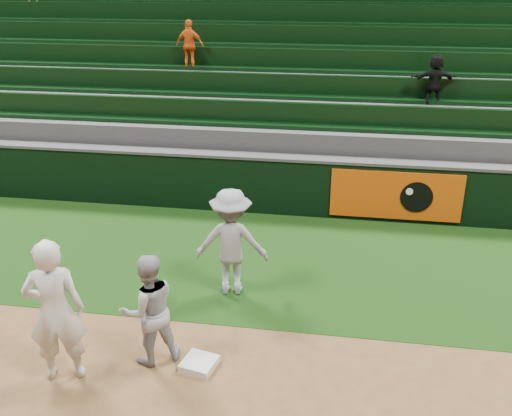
{
  "coord_description": "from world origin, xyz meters",
  "views": [
    {
      "loc": [
        1.91,
        -5.92,
        4.82
      ],
      "look_at": [
        0.59,
        2.3,
        1.3
      ],
      "focal_mm": 40.0,
      "sensor_mm": 36.0,
      "label": 1
    }
  ],
  "objects_px": {
    "base_coach": "(231,242)",
    "baserunner": "(149,310)",
    "first_base": "(199,363)",
    "first_baseman": "(55,311)"
  },
  "relations": [
    {
      "from": "first_base",
      "to": "baserunner",
      "type": "relative_size",
      "value": 0.27
    },
    {
      "from": "first_baseman",
      "to": "baserunner",
      "type": "xyz_separation_m",
      "value": [
        1.01,
        0.5,
        -0.19
      ]
    },
    {
      "from": "baserunner",
      "to": "base_coach",
      "type": "bearing_deg",
      "value": -144.19
    },
    {
      "from": "first_base",
      "to": "first_baseman",
      "type": "relative_size",
      "value": 0.22
    },
    {
      "from": "baserunner",
      "to": "base_coach",
      "type": "xyz_separation_m",
      "value": [
        0.7,
        1.86,
        0.11
      ]
    },
    {
      "from": "first_base",
      "to": "first_baseman",
      "type": "height_order",
      "value": "first_baseman"
    },
    {
      "from": "first_base",
      "to": "base_coach",
      "type": "xyz_separation_m",
      "value": [
        0.06,
        1.91,
        0.84
      ]
    },
    {
      "from": "first_baseman",
      "to": "base_coach",
      "type": "relative_size",
      "value": 1.1
    },
    {
      "from": "baserunner",
      "to": "first_base",
      "type": "bearing_deg",
      "value": 141.64
    },
    {
      "from": "base_coach",
      "to": "baserunner",
      "type": "bearing_deg",
      "value": 63.47
    }
  ]
}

